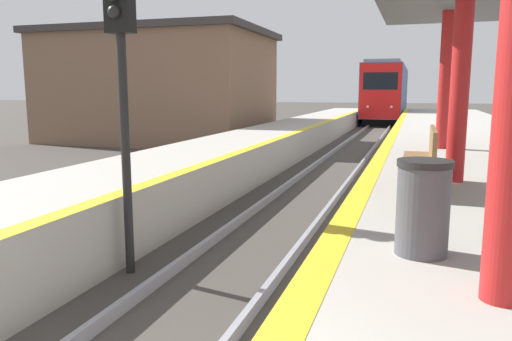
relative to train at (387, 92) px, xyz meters
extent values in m
cube|color=black|center=(0.00, 0.07, -2.04)|extent=(2.37, 15.50, 0.55)
cube|color=#33518C|center=(0.00, 0.07, 0.12)|extent=(2.79, 17.22, 3.77)
cube|color=red|center=(0.00, -8.46, 0.12)|extent=(2.73, 0.16, 3.69)
cube|color=black|center=(0.00, -8.52, 0.78)|extent=(2.23, 0.06, 1.13)
cube|color=gray|center=(0.00, 0.07, 2.12)|extent=(2.37, 16.36, 0.24)
sphere|color=white|center=(-0.77, -8.52, -0.92)|extent=(0.18, 0.18, 0.18)
sphere|color=white|center=(0.77, -8.52, -0.92)|extent=(0.18, 0.18, 0.18)
cylinder|color=black|center=(-1.32, -37.02, -0.70)|extent=(0.12, 0.12, 3.24)
sphere|color=black|center=(-1.32, -37.15, 1.17)|extent=(0.16, 0.16, 0.16)
cylinder|color=red|center=(3.00, -34.22, 0.42)|extent=(0.29, 0.29, 3.39)
cylinder|color=red|center=(3.00, -29.35, 0.42)|extent=(0.29, 0.29, 3.39)
cylinder|color=#4C4C51|center=(2.46, -38.21, -0.87)|extent=(0.46, 0.46, 0.80)
cylinder|color=#262626|center=(2.46, -38.21, -0.44)|extent=(0.49, 0.49, 0.06)
cube|color=brown|center=(2.43, -35.11, -0.83)|extent=(0.44, 1.63, 0.08)
cube|color=brown|center=(2.62, -35.11, -0.57)|extent=(0.06, 1.63, 0.44)
cube|color=#262628|center=(2.43, -35.76, -1.07)|extent=(0.35, 0.08, 0.40)
cube|color=#262628|center=(2.43, -34.46, -1.07)|extent=(0.35, 0.08, 0.40)
cube|color=brown|center=(-9.84, -20.35, 0.22)|extent=(10.06, 7.10, 5.07)
cube|color=#383333|center=(-9.84, -20.35, 2.90)|extent=(10.56, 7.46, 0.30)
camera|label=1|loc=(2.37, -42.81, 0.20)|focal=35.00mm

